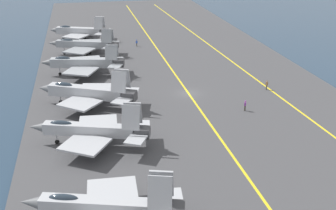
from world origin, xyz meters
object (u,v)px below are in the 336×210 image
object	(u,v)px
parked_jet_fourth	(88,92)
parked_jet_sixth	(85,44)
parked_jet_second	(106,206)
parked_jet_third	(92,130)
crew_purple_vest	(245,105)
parked_jet_fifth	(84,63)
parked_jet_seventh	(80,31)
crew_blue_vest	(137,43)
crew_brown_vest	(267,85)

from	to	relation	value
parked_jet_fourth	parked_jet_sixth	world-z (taller)	parked_jet_fourth
parked_jet_second	parked_jet_third	size ratio (longest dim) A/B	0.98
parked_jet_second	parked_jet_sixth	xyz separation A→B (m)	(62.45, 0.35, 0.14)
parked_jet_fourth	crew_purple_vest	distance (m)	25.74
parked_jet_fifth	crew_purple_vest	bearing A→B (deg)	-133.22
parked_jet_seventh	crew_purple_vest	bearing A→B (deg)	-154.64
parked_jet_sixth	parked_jet_seventh	size ratio (longest dim) A/B	1.03
parked_jet_second	crew_blue_vest	size ratio (longest dim) A/B	9.52
parked_jet_second	parked_jet_third	xyz separation A→B (m)	(17.38, 0.57, -0.04)
parked_jet_seventh	crew_brown_vest	size ratio (longest dim) A/B	8.94
parked_jet_third	crew_purple_vest	xyz separation A→B (m)	(6.96, -24.59, -1.43)
parked_jet_fifth	crew_purple_vest	size ratio (longest dim) A/B	9.34
parked_jet_fourth	parked_jet_seventh	distance (m)	46.14
parked_jet_fourth	parked_jet_sixth	xyz separation A→B (m)	(31.07, -0.33, 0.05)
parked_jet_fourth	crew_brown_vest	world-z (taller)	parked_jet_fourth
parked_jet_fourth	parked_jet_seventh	world-z (taller)	parked_jet_fourth
parked_jet_sixth	crew_purple_vest	world-z (taller)	parked_jet_sixth
parked_jet_third	parked_jet_seventh	world-z (taller)	parked_jet_third
parked_jet_third	crew_purple_vest	bearing A→B (deg)	-74.20
parked_jet_fifth	crew_blue_vest	xyz separation A→B (m)	(20.13, -13.38, -1.69)
parked_jet_second	parked_jet_fifth	bearing A→B (deg)	1.10
crew_brown_vest	parked_jet_third	bearing A→B (deg)	115.39
parked_jet_fifth	parked_jet_seventh	xyz separation A→B (m)	(29.74, 0.27, -0.26)
parked_jet_third	crew_brown_vest	distance (m)	35.47
parked_jet_sixth	crew_purple_vest	size ratio (longest dim) A/B	9.28
parked_jet_sixth	crew_brown_vest	distance (m)	43.66
parked_jet_seventh	crew_brown_vest	xyz separation A→B (m)	(-44.94, -32.63, -1.37)
crew_blue_vest	parked_jet_fifth	bearing A→B (deg)	146.40
parked_jet_fourth	crew_blue_vest	size ratio (longest dim) A/B	9.92
parked_jet_fifth	crew_blue_vest	world-z (taller)	parked_jet_fifth
parked_jet_third	crew_blue_vest	size ratio (longest dim) A/B	9.71
parked_jet_fifth	parked_jet_seventh	distance (m)	29.75
parked_jet_seventh	crew_blue_vest	size ratio (longest dim) A/B	9.47
parked_jet_third	parked_jet_seventh	size ratio (longest dim) A/B	1.02
parked_jet_fifth	parked_jet_sixth	world-z (taller)	parked_jet_sixth
parked_jet_seventh	crew_blue_vest	distance (m)	16.75
crew_brown_vest	crew_blue_vest	size ratio (longest dim) A/B	1.06
parked_jet_third	parked_jet_fifth	size ratio (longest dim) A/B	0.99
parked_jet_third	parked_jet_seventh	bearing A→B (deg)	0.58
crew_purple_vest	parked_jet_second	bearing A→B (deg)	135.38
crew_blue_vest	crew_brown_vest	bearing A→B (deg)	-151.75
crew_brown_vest	parked_jet_sixth	bearing A→B (deg)	46.78
parked_jet_fifth	crew_brown_vest	xyz separation A→B (m)	(-15.20, -32.36, -1.63)
parked_jet_second	parked_jet_seventh	xyz separation A→B (m)	(77.51, 1.18, -0.09)
parked_jet_third	parked_jet_second	bearing A→B (deg)	-178.12
crew_brown_vest	crew_blue_vest	bearing A→B (deg)	28.25
parked_jet_third	parked_jet_seventh	distance (m)	60.14
parked_jet_fifth	parked_jet_seventh	bearing A→B (deg)	0.51
parked_jet_fourth	parked_jet_seventh	size ratio (longest dim) A/B	1.05
parked_jet_fifth	crew_purple_vest	distance (m)	34.25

